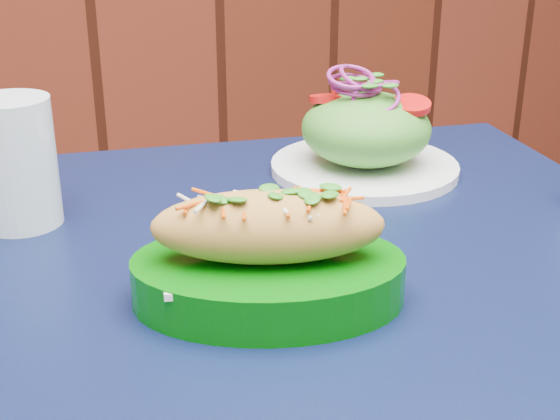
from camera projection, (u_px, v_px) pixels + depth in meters
name	position (u px, v px, depth m)	size (l,w,h in m)	color
cafe_table	(296.00, 351.00, 0.75)	(0.90, 0.90, 0.75)	black
banh_mi_basket	(268.00, 257.00, 0.65)	(0.27, 0.22, 0.11)	#025A06
salad_plate	(366.00, 135.00, 0.95)	(0.23, 0.23, 0.13)	white
water_glass	(16.00, 163.00, 0.79)	(0.08, 0.08, 0.13)	silver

